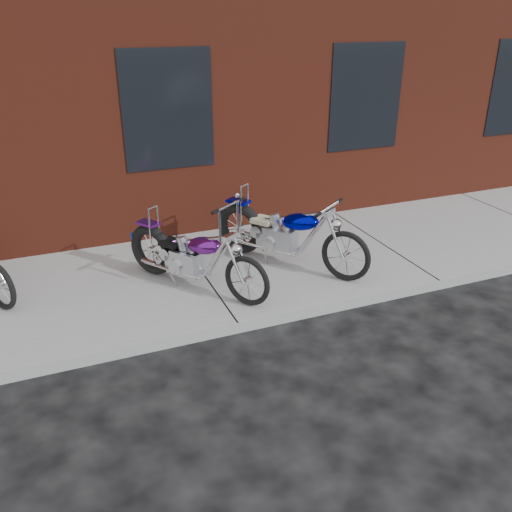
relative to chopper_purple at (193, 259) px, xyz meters
name	(u,v)px	position (x,y,z in m)	size (l,w,h in m)	color
ground	(238,333)	(0.23, -1.10, -0.57)	(120.00, 120.00, 0.00)	black
sidewalk	(202,277)	(0.23, 0.40, -0.50)	(22.00, 3.00, 0.15)	#999999
chopper_purple	(193,259)	(0.00, 0.00, 0.00)	(1.41, 1.98, 1.31)	black
chopper_blue	(286,236)	(1.45, 0.19, 0.03)	(1.55, 2.13, 1.10)	black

